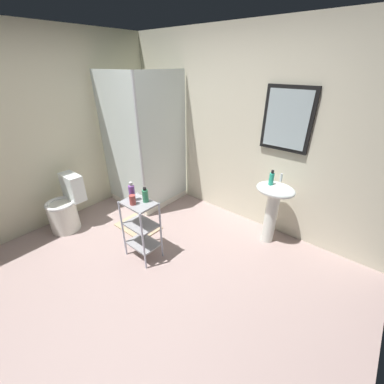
{
  "coord_description": "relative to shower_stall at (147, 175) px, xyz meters",
  "views": [
    {
      "loc": [
        1.65,
        -1.07,
        2.06
      ],
      "look_at": [
        0.16,
        0.72,
        0.83
      ],
      "focal_mm": 22.71,
      "sensor_mm": 36.0,
      "label": 1
    }
  ],
  "objects": [
    {
      "name": "pedestal_sink",
      "position": [
        1.99,
        0.3,
        0.12
      ],
      "size": [
        0.46,
        0.37,
        0.81
      ],
      "color": "white",
      "rests_on": "ground_plane"
    },
    {
      "name": "ground_plane",
      "position": [
        1.21,
        -1.22,
        -0.47
      ],
      "size": [
        4.2,
        4.2,
        0.02
      ],
      "primitive_type": "cube",
      "color": "#A88E89"
    },
    {
      "name": "wall_left",
      "position": [
        -0.64,
        -1.22,
        0.79
      ],
      "size": [
        0.1,
        4.2,
        2.5
      ],
      "primitive_type": "cube",
      "color": "beige",
      "rests_on": "ground_plane"
    },
    {
      "name": "hand_soap_bottle",
      "position": [
        1.93,
        0.26,
        0.42
      ],
      "size": [
        0.06,
        0.06,
        0.18
      ],
      "color": "#2DBC99",
      "rests_on": "pedestal_sink"
    },
    {
      "name": "wall_back",
      "position": [
        1.21,
        0.62,
        0.79
      ],
      "size": [
        4.2,
        0.14,
        2.5
      ],
      "color": "beige",
      "rests_on": "ground_plane"
    },
    {
      "name": "rinse_cup",
      "position": [
        0.96,
        -0.99,
        0.33
      ],
      "size": [
        0.07,
        0.07,
        0.11
      ],
      "primitive_type": "cylinder",
      "color": "#B24742",
      "rests_on": "storage_cart"
    },
    {
      "name": "conditioner_bottle_purple",
      "position": [
        0.89,
        -0.94,
        0.37
      ],
      "size": [
        0.06,
        0.06,
        0.22
      ],
      "color": "purple",
      "rests_on": "storage_cart"
    },
    {
      "name": "body_wash_bottle_green",
      "position": [
        1.02,
        -0.86,
        0.35
      ],
      "size": [
        0.06,
        0.06,
        0.17
      ],
      "color": "#389163",
      "rests_on": "storage_cart"
    },
    {
      "name": "shower_stall",
      "position": [
        0.0,
        0.0,
        0.0
      ],
      "size": [
        0.92,
        0.92,
        2.0
      ],
      "color": "white",
      "rests_on": "ground_plane"
    },
    {
      "name": "sink_faucet",
      "position": [
        1.99,
        0.42,
        0.4
      ],
      "size": [
        0.03,
        0.03,
        0.1
      ],
      "primitive_type": "cylinder",
      "color": "silver",
      "rests_on": "pedestal_sink"
    },
    {
      "name": "bath_mat",
      "position": [
        0.46,
        -0.61,
        -0.45
      ],
      "size": [
        0.6,
        0.4,
        0.02
      ],
      "primitive_type": "cube",
      "color": "tan",
      "rests_on": "ground_plane"
    },
    {
      "name": "storage_cart",
      "position": [
        0.97,
        -0.93,
        -0.03
      ],
      "size": [
        0.38,
        0.28,
        0.74
      ],
      "color": "silver",
      "rests_on": "ground_plane"
    },
    {
      "name": "toilet",
      "position": [
        -0.27,
        -1.23,
        -0.15
      ],
      "size": [
        0.37,
        0.49,
        0.76
      ],
      "color": "white",
      "rests_on": "ground_plane"
    }
  ]
}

